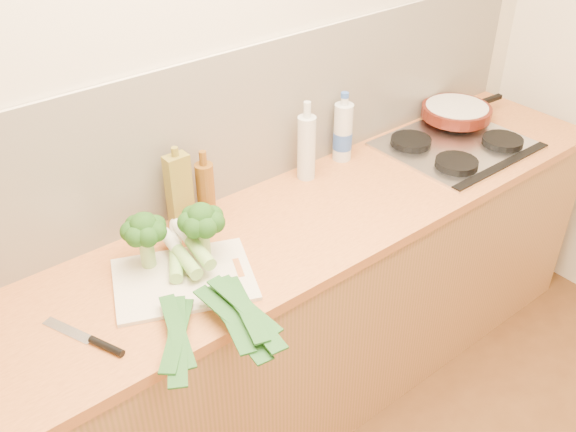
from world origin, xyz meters
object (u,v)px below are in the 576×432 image
Objects in this scene: chefs_knife at (97,342)px; skillet at (457,111)px; chopping_board at (184,279)px; gas_hob at (457,144)px.

chefs_knife is 0.61× the size of skillet.
chefs_knife is 1.86m from skillet.
chefs_knife is at bearing -143.00° from chopping_board.
gas_hob is 2.12× the size of chefs_knife.
skillet is at bearing -14.10° from chefs_knife.
chopping_board is 1.53× the size of chefs_knife.
gas_hob is 1.35m from chopping_board.
gas_hob reaches higher than chopping_board.
chopping_board is 1.53m from skillet.
chopping_board is 0.34m from chefs_knife.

